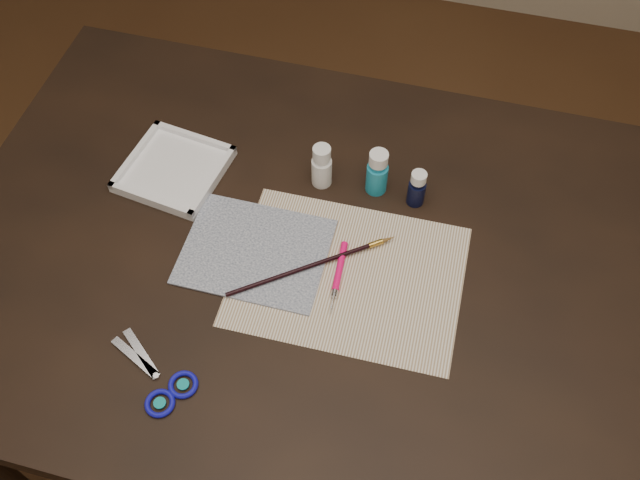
% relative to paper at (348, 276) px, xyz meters
% --- Properties ---
extents(ground, '(3.50, 3.50, 0.02)m').
position_rel_paper_xyz_m(ground, '(-0.06, 0.03, -0.76)').
color(ground, '#422614').
rests_on(ground, ground).
extents(table, '(1.30, 0.90, 0.75)m').
position_rel_paper_xyz_m(table, '(-0.06, 0.03, -0.38)').
color(table, black).
rests_on(table, ground).
extents(paper, '(0.38, 0.29, 0.00)m').
position_rel_paper_xyz_m(paper, '(0.00, 0.00, 0.00)').
color(paper, white).
rests_on(paper, table).
extents(canvas, '(0.24, 0.19, 0.00)m').
position_rel_paper_xyz_m(canvas, '(-0.16, 0.01, 0.00)').
color(canvas, '#111E3E').
rests_on(canvas, paper).
extents(paint_bottle_white, '(0.04, 0.04, 0.09)m').
position_rel_paper_xyz_m(paint_bottle_white, '(-0.09, 0.18, 0.04)').
color(paint_bottle_white, white).
rests_on(paint_bottle_white, table).
extents(paint_bottle_cyan, '(0.04, 0.04, 0.09)m').
position_rel_paper_xyz_m(paint_bottle_cyan, '(0.01, 0.19, 0.05)').
color(paint_bottle_cyan, teal).
rests_on(paint_bottle_cyan, table).
extents(paint_bottle_navy, '(0.03, 0.03, 0.08)m').
position_rel_paper_xyz_m(paint_bottle_navy, '(0.08, 0.18, 0.04)').
color(paint_bottle_navy, black).
rests_on(paint_bottle_navy, table).
extents(paintbrush, '(0.25, 0.19, 0.01)m').
position_rel_paper_xyz_m(paintbrush, '(-0.06, 0.00, 0.01)').
color(paintbrush, black).
rests_on(paintbrush, canvas).
extents(craft_knife, '(0.02, 0.14, 0.01)m').
position_rel_paper_xyz_m(craft_knife, '(-0.02, -0.01, 0.01)').
color(craft_knife, '#FF0966').
rests_on(craft_knife, paper).
extents(scissors, '(0.20, 0.16, 0.01)m').
position_rel_paper_xyz_m(scissors, '(-0.26, -0.25, 0.00)').
color(scissors, silver).
rests_on(scissors, table).
extents(palette_tray, '(0.20, 0.20, 0.02)m').
position_rel_paper_xyz_m(palette_tray, '(-0.36, 0.14, 0.01)').
color(palette_tray, white).
rests_on(palette_tray, table).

